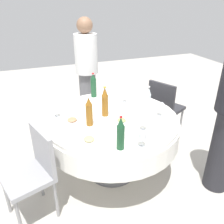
# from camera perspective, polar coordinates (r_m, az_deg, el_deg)

# --- Properties ---
(ground_plane) EXTENTS (10.00, 10.00, 0.00)m
(ground_plane) POSITION_cam_1_polar(r_m,az_deg,el_deg) (2.90, -0.00, -14.17)
(ground_plane) COLOR #B7B2A8
(dining_table) EXTENTS (1.44, 1.44, 0.74)m
(dining_table) POSITION_cam_1_polar(r_m,az_deg,el_deg) (2.56, -0.00, -4.04)
(dining_table) COLOR white
(dining_table) RESTS_ON ground_plane
(bottle_amber_rear) EXTENTS (0.07, 0.07, 0.33)m
(bottle_amber_rear) POSITION_cam_1_polar(r_m,az_deg,el_deg) (2.45, -1.74, 2.35)
(bottle_amber_rear) COLOR #8C5619
(bottle_amber_rear) RESTS_ON dining_table
(bottle_dark_green_inner) EXTENTS (0.07, 0.07, 0.31)m
(bottle_dark_green_inner) POSITION_cam_1_polar(r_m,az_deg,el_deg) (2.95, -4.56, 6.41)
(bottle_dark_green_inner) COLOR #194728
(bottle_dark_green_inner) RESTS_ON dining_table
(bottle_dark_green_outer) EXTENTS (0.07, 0.07, 0.31)m
(bottle_dark_green_outer) POSITION_cam_1_polar(r_m,az_deg,el_deg) (1.91, 2.12, -5.39)
(bottle_dark_green_outer) COLOR #194728
(bottle_dark_green_outer) RESTS_ON dining_table
(bottle_clear_west) EXTENTS (0.06, 0.06, 0.28)m
(bottle_clear_west) POSITION_cam_1_polar(r_m,az_deg,el_deg) (2.61, 8.85, 3.11)
(bottle_clear_west) COLOR silver
(bottle_clear_west) RESTS_ON dining_table
(bottle_amber_front) EXTENTS (0.07, 0.07, 0.31)m
(bottle_amber_front) POSITION_cam_1_polar(r_m,az_deg,el_deg) (2.27, -5.61, -0.01)
(bottle_amber_front) COLOR #8C5619
(bottle_amber_front) RESTS_ON dining_table
(wine_glass_west) EXTENTS (0.07, 0.07, 0.14)m
(wine_glass_west) POSITION_cam_1_polar(r_m,az_deg,el_deg) (2.51, -13.62, 0.84)
(wine_glass_west) COLOR white
(wine_glass_west) RESTS_ON dining_table
(wine_glass_front) EXTENTS (0.06, 0.06, 0.14)m
(wine_glass_front) POSITION_cam_1_polar(r_m,az_deg,el_deg) (2.79, 3.07, 4.38)
(wine_glass_front) COLOR white
(wine_glass_front) RESTS_ON dining_table
(wine_glass_east) EXTENTS (0.07, 0.07, 0.14)m
(wine_glass_east) POSITION_cam_1_polar(r_m,az_deg,el_deg) (1.97, 7.40, -6.04)
(wine_glass_east) COLOR white
(wine_glass_east) RESTS_ON dining_table
(wine_glass_far) EXTENTS (0.06, 0.06, 0.15)m
(wine_glass_far) POSITION_cam_1_polar(r_m,az_deg,el_deg) (2.51, 11.80, 1.24)
(wine_glass_far) COLOR white
(wine_glass_far) RESTS_ON dining_table
(wine_glass_near) EXTENTS (0.07, 0.07, 0.16)m
(wine_glass_near) POSITION_cam_1_polar(r_m,az_deg,el_deg) (2.21, 7.77, -1.98)
(wine_glass_near) COLOR white
(wine_glass_near) RESTS_ON dining_table
(plate_near) EXTENTS (0.24, 0.24, 0.04)m
(plate_near) POSITION_cam_1_polar(r_m,az_deg,el_deg) (2.41, -9.72, -2.15)
(plate_near) COLOR white
(plate_near) RESTS_ON dining_table
(plate_mid) EXTENTS (0.21, 0.21, 0.04)m
(plate_mid) POSITION_cam_1_polar(r_m,az_deg,el_deg) (2.37, 2.35, -2.29)
(plate_mid) COLOR white
(plate_mid) RESTS_ON dining_table
(plate_right) EXTENTS (0.24, 0.24, 0.04)m
(plate_right) POSITION_cam_1_polar(r_m,az_deg,el_deg) (2.08, -5.61, -6.89)
(plate_right) COLOR white
(plate_right) RESTS_ON dining_table
(spoon_inner) EXTENTS (0.18, 0.07, 0.00)m
(spoon_inner) POSITION_cam_1_polar(r_m,az_deg,el_deg) (2.65, -0.41, 0.78)
(spoon_inner) COLOR silver
(spoon_inner) RESTS_ON dining_table
(person_inner) EXTENTS (0.34, 0.34, 1.64)m
(person_inner) POSITION_cam_1_polar(r_m,az_deg,el_deg) (3.65, -6.17, 9.99)
(person_inner) COLOR slate
(person_inner) RESTS_ON ground_plane
(chair_east) EXTENTS (0.51, 0.51, 0.87)m
(chair_east) POSITION_cam_1_polar(r_m,az_deg,el_deg) (2.25, -18.47, -12.88)
(chair_east) COLOR #99999E
(chair_east) RESTS_ON ground_plane
(chair_far) EXTENTS (0.53, 0.53, 0.87)m
(chair_far) POSITION_cam_1_polar(r_m,az_deg,el_deg) (3.35, 12.62, 1.61)
(chair_far) COLOR #2D2D33
(chair_far) RESTS_ON ground_plane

